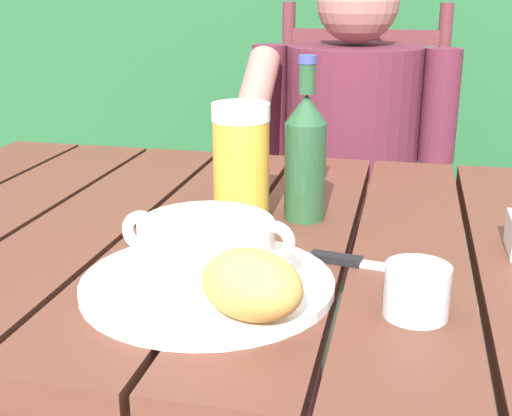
{
  "coord_description": "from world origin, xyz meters",
  "views": [
    {
      "loc": [
        0.15,
        -0.92,
        1.12
      ],
      "look_at": [
        -0.04,
        -0.11,
        0.84
      ],
      "focal_mm": 48.04,
      "sensor_mm": 36.0,
      "label": 1
    }
  ],
  "objects_px": {
    "person_eating": "(348,165)",
    "beer_glass": "(241,164)",
    "soup_bowl": "(207,249)",
    "serving_plate": "(208,283)",
    "chair_near_diner": "(353,214)",
    "water_glass_small": "(417,291)",
    "bread_roll": "(248,284)",
    "table_knife": "(359,263)",
    "beer_bottle": "(304,154)"
  },
  "relations": [
    {
      "from": "beer_bottle",
      "to": "beer_glass",
      "type": "bearing_deg",
      "value": -158.64
    },
    {
      "from": "soup_bowl",
      "to": "person_eating",
      "type": "bearing_deg",
      "value": 84.77
    },
    {
      "from": "beer_glass",
      "to": "bread_roll",
      "type": "bearing_deg",
      "value": -74.82
    },
    {
      "from": "serving_plate",
      "to": "water_glass_small",
      "type": "distance_m",
      "value": 0.24
    },
    {
      "from": "chair_near_diner",
      "to": "person_eating",
      "type": "distance_m",
      "value": 0.28
    },
    {
      "from": "soup_bowl",
      "to": "beer_glass",
      "type": "height_order",
      "value": "beer_glass"
    },
    {
      "from": "chair_near_diner",
      "to": "water_glass_small",
      "type": "relative_size",
      "value": 15.04
    },
    {
      "from": "beer_glass",
      "to": "table_knife",
      "type": "relative_size",
      "value": 1.1
    },
    {
      "from": "serving_plate",
      "to": "water_glass_small",
      "type": "xyz_separation_m",
      "value": [
        0.24,
        -0.02,
        0.02
      ]
    },
    {
      "from": "serving_plate",
      "to": "person_eating",
      "type": "bearing_deg",
      "value": 84.77
    },
    {
      "from": "person_eating",
      "to": "table_knife",
      "type": "bearing_deg",
      "value": -83.68
    },
    {
      "from": "bread_roll",
      "to": "table_knife",
      "type": "bearing_deg",
      "value": 61.75
    },
    {
      "from": "soup_bowl",
      "to": "water_glass_small",
      "type": "xyz_separation_m",
      "value": [
        0.24,
        -0.02,
        -0.02
      ]
    },
    {
      "from": "beer_bottle",
      "to": "water_glass_small",
      "type": "relative_size",
      "value": 3.46
    },
    {
      "from": "water_glass_small",
      "to": "beer_glass",
      "type": "bearing_deg",
      "value": 135.21
    },
    {
      "from": "bread_roll",
      "to": "beer_glass",
      "type": "distance_m",
      "value": 0.33
    },
    {
      "from": "soup_bowl",
      "to": "table_knife",
      "type": "height_order",
      "value": "soup_bowl"
    },
    {
      "from": "beer_glass",
      "to": "water_glass_small",
      "type": "bearing_deg",
      "value": -44.79
    },
    {
      "from": "chair_near_diner",
      "to": "water_glass_small",
      "type": "height_order",
      "value": "chair_near_diner"
    },
    {
      "from": "table_knife",
      "to": "bread_roll",
      "type": "bearing_deg",
      "value": -118.25
    },
    {
      "from": "bread_roll",
      "to": "soup_bowl",
      "type": "bearing_deg",
      "value": 130.6
    },
    {
      "from": "bread_roll",
      "to": "beer_glass",
      "type": "height_order",
      "value": "beer_glass"
    },
    {
      "from": "soup_bowl",
      "to": "table_knife",
      "type": "bearing_deg",
      "value": 32.5
    },
    {
      "from": "serving_plate",
      "to": "table_knife",
      "type": "height_order",
      "value": "serving_plate"
    },
    {
      "from": "serving_plate",
      "to": "water_glass_small",
      "type": "relative_size",
      "value": 4.23
    },
    {
      "from": "chair_near_diner",
      "to": "beer_bottle",
      "type": "relative_size",
      "value": 4.34
    },
    {
      "from": "serving_plate",
      "to": "water_glass_small",
      "type": "bearing_deg",
      "value": -3.82
    },
    {
      "from": "bread_roll",
      "to": "water_glass_small",
      "type": "xyz_separation_m",
      "value": [
        0.17,
        0.06,
        -0.02
      ]
    },
    {
      "from": "person_eating",
      "to": "chair_near_diner",
      "type": "bearing_deg",
      "value": 89.14
    },
    {
      "from": "beer_glass",
      "to": "person_eating",
      "type": "bearing_deg",
      "value": 81.28
    },
    {
      "from": "serving_plate",
      "to": "beer_bottle",
      "type": "relative_size",
      "value": 1.22
    },
    {
      "from": "bread_roll",
      "to": "water_glass_small",
      "type": "bearing_deg",
      "value": 20.41
    },
    {
      "from": "person_eating",
      "to": "bread_roll",
      "type": "relative_size",
      "value": 8.33
    },
    {
      "from": "beer_bottle",
      "to": "soup_bowl",
      "type": "bearing_deg",
      "value": -104.11
    },
    {
      "from": "soup_bowl",
      "to": "beer_glass",
      "type": "distance_m",
      "value": 0.24
    },
    {
      "from": "person_eating",
      "to": "beer_glass",
      "type": "distance_m",
      "value": 0.68
    },
    {
      "from": "bread_roll",
      "to": "water_glass_small",
      "type": "height_order",
      "value": "bread_roll"
    },
    {
      "from": "person_eating",
      "to": "table_knife",
      "type": "xyz_separation_m",
      "value": [
        0.09,
        -0.78,
        0.08
      ]
    },
    {
      "from": "person_eating",
      "to": "serving_plate",
      "type": "height_order",
      "value": "person_eating"
    },
    {
      "from": "person_eating",
      "to": "beer_glass",
      "type": "bearing_deg",
      "value": -98.72
    },
    {
      "from": "chair_near_diner",
      "to": "table_knife",
      "type": "bearing_deg",
      "value": -85.13
    },
    {
      "from": "chair_near_diner",
      "to": "soup_bowl",
      "type": "bearing_deg",
      "value": -94.43
    },
    {
      "from": "person_eating",
      "to": "bread_roll",
      "type": "bearing_deg",
      "value": -90.8
    },
    {
      "from": "serving_plate",
      "to": "soup_bowl",
      "type": "relative_size",
      "value": 1.44
    },
    {
      "from": "beer_glass",
      "to": "beer_bottle",
      "type": "relative_size",
      "value": 0.73
    },
    {
      "from": "beer_bottle",
      "to": "water_glass_small",
      "type": "xyz_separation_m",
      "value": [
        0.17,
        -0.29,
        -0.07
      ]
    },
    {
      "from": "person_eating",
      "to": "serving_plate",
      "type": "xyz_separation_m",
      "value": [
        -0.08,
        -0.89,
        0.08
      ]
    },
    {
      "from": "serving_plate",
      "to": "chair_near_diner",
      "type": "bearing_deg",
      "value": 85.57
    },
    {
      "from": "chair_near_diner",
      "to": "bread_roll",
      "type": "relative_size",
      "value": 7.49
    },
    {
      "from": "serving_plate",
      "to": "beer_glass",
      "type": "xyz_separation_m",
      "value": [
        -0.02,
        0.24,
        0.08
      ]
    }
  ]
}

